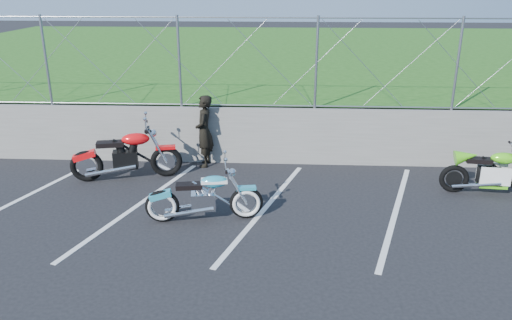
# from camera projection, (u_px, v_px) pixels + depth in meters

# --- Properties ---
(ground) EXTENTS (90.00, 90.00, 0.00)m
(ground) POSITION_uv_depth(u_px,v_px,m) (263.00, 234.00, 8.34)
(ground) COLOR black
(ground) RESTS_ON ground
(retaining_wall) EXTENTS (30.00, 0.22, 1.30)m
(retaining_wall) POSITION_uv_depth(u_px,v_px,m) (270.00, 135.00, 11.41)
(retaining_wall) COLOR slate
(retaining_wall) RESTS_ON ground
(grass_field) EXTENTS (30.00, 20.00, 1.30)m
(grass_field) POSITION_uv_depth(u_px,v_px,m) (277.00, 65.00, 20.80)
(grass_field) COLOR #205115
(grass_field) RESTS_ON ground
(chain_link_fence) EXTENTS (28.00, 0.03, 2.00)m
(chain_link_fence) POSITION_uv_depth(u_px,v_px,m) (270.00, 63.00, 10.85)
(chain_link_fence) COLOR gray
(chain_link_fence) RESTS_ON retaining_wall
(parking_lines) EXTENTS (18.29, 4.31, 0.01)m
(parking_lines) POSITION_uv_depth(u_px,v_px,m) (330.00, 209.00, 9.22)
(parking_lines) COLOR silver
(parking_lines) RESTS_ON ground
(cruiser_turquoise) EXTENTS (2.05, 0.65, 1.02)m
(cruiser_turquoise) POSITION_uv_depth(u_px,v_px,m) (206.00, 198.00, 8.69)
(cruiser_turquoise) COLOR black
(cruiser_turquoise) RESTS_ON ground
(naked_orange) EXTENTS (2.28, 0.82, 1.16)m
(naked_orange) POSITION_uv_depth(u_px,v_px,m) (128.00, 157.00, 10.49)
(naked_orange) COLOR black
(naked_orange) RESTS_ON ground
(sportbike_green) EXTENTS (1.93, 0.69, 1.00)m
(sportbike_green) POSITION_uv_depth(u_px,v_px,m) (493.00, 174.00, 9.74)
(sportbike_green) COLOR black
(sportbike_green) RESTS_ON ground
(person_standing) EXTENTS (0.41, 0.60, 1.63)m
(person_standing) POSITION_uv_depth(u_px,v_px,m) (204.00, 131.00, 11.15)
(person_standing) COLOR black
(person_standing) RESTS_ON ground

